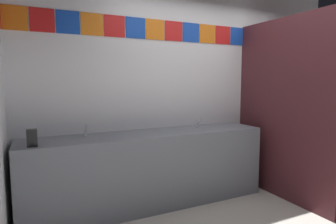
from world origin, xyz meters
The scene contains 7 objects.
wall_back centered at (0.00, 1.46, 1.43)m, with size 4.57×0.09×2.85m.
vanity_counter centered at (-0.83, 1.14, 0.44)m, with size 2.82×0.57×0.86m.
faucet_left centered at (-1.53, 1.22, 0.92)m, with size 0.04×0.10×0.14m.
faucet_right centered at (-0.12, 1.22, 0.92)m, with size 0.04×0.10×0.14m.
soap_dispenser centered at (-2.05, 0.97, 0.94)m, with size 0.09×0.09×0.16m.
stall_divider centered at (0.90, 0.40, 1.11)m, with size 0.92×1.52×2.22m.
toilet centered at (1.36, 0.97, 0.30)m, with size 0.39×0.49×0.74m.
Camera 1 is at (-2.03, -1.87, 1.47)m, focal length 30.35 mm.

